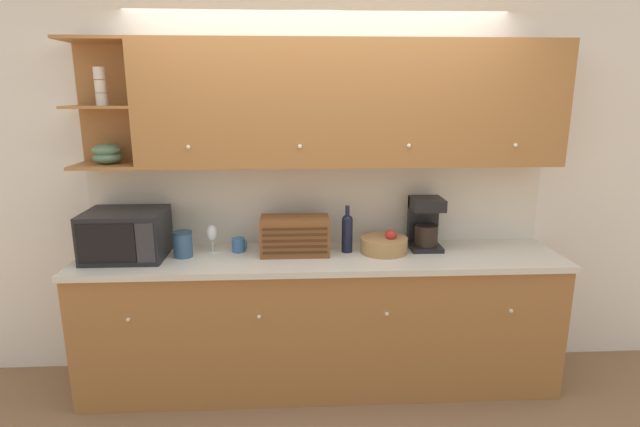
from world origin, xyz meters
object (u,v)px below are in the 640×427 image
mug (239,245)px  coffee_maker (425,223)px  bread_box (295,236)px  fruit_basket (384,244)px  wine_glass (212,234)px  microwave (126,234)px  storage_canister (183,244)px  wine_bottle (347,231)px

mug → coffee_maker: 1.28m
bread_box → fruit_basket: bearing=-0.6°
fruit_basket → mug: bearing=176.2°
wine_glass → fruit_basket: bearing=-3.3°
microwave → mug: bearing=6.8°
storage_canister → wine_glass: 0.20m
wine_bottle → fruit_basket: 0.26m
microwave → fruit_basket: 1.69m
microwave → storage_canister: 0.37m
storage_canister → fruit_basket: bearing=1.0°
bread_box → coffee_maker: (0.89, 0.07, 0.06)m
microwave → wine_bottle: size_ratio=1.56×
storage_canister → mug: size_ratio=1.69×
storage_canister → coffee_maker: bearing=3.6°
bread_box → fruit_basket: 0.60m
storage_canister → wine_bottle: bearing=2.4°
microwave → coffee_maker: size_ratio=1.40×
wine_glass → coffee_maker: 1.45m
microwave → wine_glass: (0.53, 0.08, -0.03)m
bread_box → fruit_basket: size_ratio=1.43×
bread_box → wine_bottle: size_ratio=1.41×
wine_glass → bread_box: (0.55, -0.06, -0.00)m
storage_canister → wine_bottle: size_ratio=0.53×
microwave → storage_canister: microwave is taller
bread_box → microwave: bearing=-178.6°
fruit_basket → coffee_maker: size_ratio=0.88×
microwave → mug: size_ratio=4.98×
bread_box → storage_canister: bearing=-177.6°
storage_canister → bread_box: size_ratio=0.38×
storage_canister → wine_bottle: wine_bottle is taller
microwave → bread_box: 1.09m
storage_canister → coffee_maker: size_ratio=0.47×
wine_bottle → fruit_basket: wine_bottle is taller
wine_glass → mug: bearing=-0.0°
storage_canister → wine_glass: wine_glass is taller
mug → coffee_maker: coffee_maker is taller
microwave → coffee_maker: coffee_maker is taller
storage_canister → wine_glass: size_ratio=0.90×
storage_canister → mug: storage_canister is taller
storage_canister → mug: 0.37m
mug → wine_bottle: bearing=-3.5°
wine_glass → coffee_maker: size_ratio=0.53×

